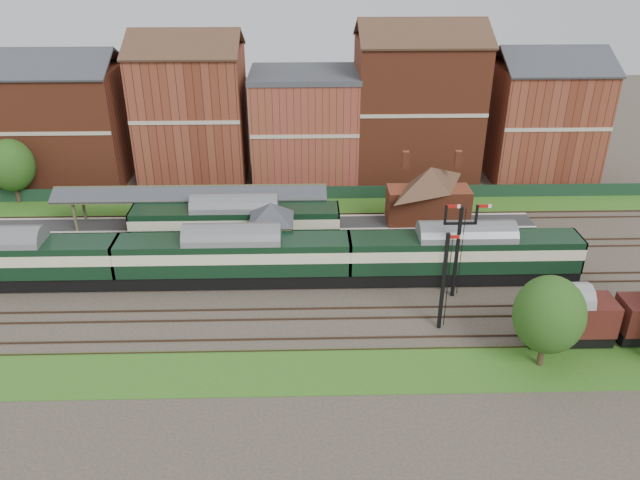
{
  "coord_description": "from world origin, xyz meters",
  "views": [
    {
      "loc": [
        -0.06,
        -45.99,
        27.44
      ],
      "look_at": [
        1.2,
        2.0,
        3.0
      ],
      "focal_mm": 35.0,
      "sensor_mm": 36.0,
      "label": 1
    }
  ],
  "objects_px": {
    "signal_box": "(272,232)",
    "semaphore_bracket": "(458,246)",
    "dmu_train": "(234,256)",
    "platform_railcar": "(236,223)",
    "goods_van_a": "(570,317)"
  },
  "relations": [
    {
      "from": "platform_railcar",
      "to": "goods_van_a",
      "type": "bearing_deg",
      "value": -31.31
    },
    {
      "from": "signal_box",
      "to": "dmu_train",
      "type": "bearing_deg",
      "value": -133.61
    },
    {
      "from": "signal_box",
      "to": "goods_van_a",
      "type": "relative_size",
      "value": 0.98
    },
    {
      "from": "signal_box",
      "to": "semaphore_bracket",
      "type": "bearing_deg",
      "value": -20.92
    },
    {
      "from": "semaphore_bracket",
      "to": "dmu_train",
      "type": "relative_size",
      "value": 0.14
    },
    {
      "from": "semaphore_bracket",
      "to": "platform_railcar",
      "type": "bearing_deg",
      "value": 154.14
    },
    {
      "from": "platform_railcar",
      "to": "dmu_train",
      "type": "bearing_deg",
      "value": -86.2
    },
    {
      "from": "semaphore_bracket",
      "to": "dmu_train",
      "type": "distance_m",
      "value": 18.42
    },
    {
      "from": "dmu_train",
      "to": "platform_railcar",
      "type": "bearing_deg",
      "value": 93.8
    },
    {
      "from": "signal_box",
      "to": "semaphore_bracket",
      "type": "xyz_separation_m",
      "value": [
        15.04,
        -5.75,
        1.44
      ]
    },
    {
      "from": "semaphore_bracket",
      "to": "dmu_train",
      "type": "height_order",
      "value": "semaphore_bracket"
    },
    {
      "from": "semaphore_bracket",
      "to": "goods_van_a",
      "type": "height_order",
      "value": "semaphore_bracket"
    },
    {
      "from": "dmu_train",
      "to": "platform_railcar",
      "type": "height_order",
      "value": "dmu_train"
    },
    {
      "from": "platform_railcar",
      "to": "goods_van_a",
      "type": "xyz_separation_m",
      "value": [
        25.49,
        -15.5,
        -0.47
      ]
    },
    {
      "from": "dmu_train",
      "to": "goods_van_a",
      "type": "relative_size",
      "value": 9.51
    }
  ]
}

